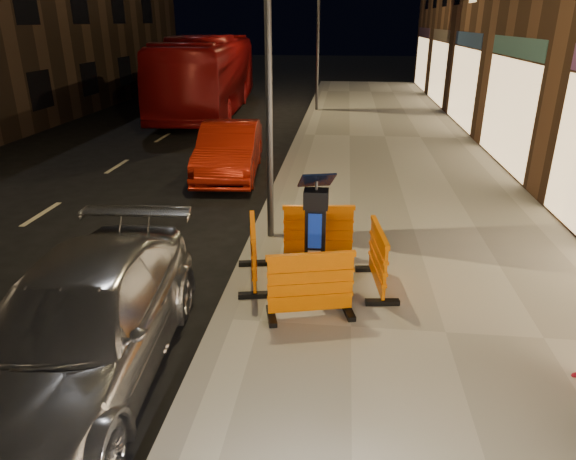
# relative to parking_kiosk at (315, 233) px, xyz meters

# --- Properties ---
(ground_plane) EXTENTS (120.00, 120.00, 0.00)m
(ground_plane) POSITION_rel_parking_kiosk_xyz_m (-1.19, -1.17, -1.00)
(ground_plane) COLOR black
(ground_plane) RESTS_ON ground
(sidewalk) EXTENTS (6.00, 60.00, 0.15)m
(sidewalk) POSITION_rel_parking_kiosk_xyz_m (1.81, -1.17, -0.93)
(sidewalk) COLOR gray
(sidewalk) RESTS_ON ground
(kerb) EXTENTS (0.30, 60.00, 0.15)m
(kerb) POSITION_rel_parking_kiosk_xyz_m (-1.19, -1.17, -0.93)
(kerb) COLOR slate
(kerb) RESTS_ON ground
(parking_kiosk) EXTENTS (0.62, 0.62, 1.71)m
(parking_kiosk) POSITION_rel_parking_kiosk_xyz_m (0.00, 0.00, 0.00)
(parking_kiosk) COLOR black
(parking_kiosk) RESTS_ON sidewalk
(barrier_front) EXTENTS (1.31, 0.78, 0.95)m
(barrier_front) POSITION_rel_parking_kiosk_xyz_m (0.00, -0.95, -0.38)
(barrier_front) COLOR #E86600
(barrier_front) RESTS_ON sidewalk
(barrier_back) EXTENTS (1.27, 0.63, 0.95)m
(barrier_back) POSITION_rel_parking_kiosk_xyz_m (0.00, 0.95, -0.38)
(barrier_back) COLOR #E86600
(barrier_back) RESTS_ON sidewalk
(barrier_kerbside) EXTENTS (0.73, 1.30, 0.95)m
(barrier_kerbside) POSITION_rel_parking_kiosk_xyz_m (-0.95, 0.00, -0.38)
(barrier_kerbside) COLOR #E86600
(barrier_kerbside) RESTS_ON sidewalk
(barrier_bldgside) EXTENTS (0.65, 1.27, 0.95)m
(barrier_bldgside) POSITION_rel_parking_kiosk_xyz_m (0.95, 0.00, -0.38)
(barrier_bldgside) COLOR #E86600
(barrier_bldgside) RESTS_ON sidewalk
(car_silver) EXTENTS (2.24, 4.89, 1.39)m
(car_silver) POSITION_rel_parking_kiosk_xyz_m (-2.57, -2.36, -1.00)
(car_silver) COLOR #B0B0B5
(car_silver) RESTS_ON ground
(car_red) EXTENTS (1.89, 4.40, 1.41)m
(car_red) POSITION_rel_parking_kiosk_xyz_m (-2.70, 6.30, -1.00)
(car_red) COLOR #98170A
(car_red) RESTS_ON ground
(bus_doubledecker) EXTENTS (3.68, 12.19, 3.35)m
(bus_doubledecker) POSITION_rel_parking_kiosk_xyz_m (-5.91, 16.70, -1.00)
(bus_doubledecker) COLOR maroon
(bus_doubledecker) RESTS_ON ground
(street_lamp_mid) EXTENTS (0.12, 0.12, 6.00)m
(street_lamp_mid) POSITION_rel_parking_kiosk_xyz_m (-0.94, 1.83, 2.15)
(street_lamp_mid) COLOR #3F3F44
(street_lamp_mid) RESTS_ON sidewalk
(street_lamp_far) EXTENTS (0.12, 0.12, 6.00)m
(street_lamp_far) POSITION_rel_parking_kiosk_xyz_m (-0.94, 16.83, 2.15)
(street_lamp_far) COLOR #3F3F44
(street_lamp_far) RESTS_ON sidewalk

